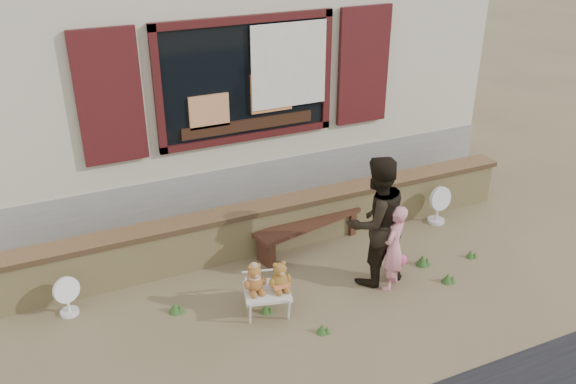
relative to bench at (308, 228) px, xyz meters
name	(u,v)px	position (x,y,z in m)	size (l,w,h in m)	color
ground	(308,285)	(-0.39, -0.80, -0.30)	(80.00, 80.00, 0.00)	brown
shopfront	(193,44)	(-0.39, 3.69, 1.70)	(8.04, 5.13, 4.00)	#B8B195
brick_wall	(276,224)	(-0.39, 0.20, 0.05)	(7.10, 0.36, 0.67)	tan
bench	(308,228)	(0.00, 0.00, 0.00)	(1.62, 0.67, 0.40)	#351D12
folding_chair	(267,292)	(-1.05, -1.10, -0.01)	(0.61, 0.57, 0.32)	beige
teddy_bear_left	(254,278)	(-1.18, -1.06, 0.20)	(0.27, 0.23, 0.36)	brown
teddy_bear_right	(279,275)	(-0.91, -1.13, 0.20)	(0.27, 0.23, 0.37)	brown
child	(393,248)	(0.51, -1.24, 0.26)	(0.40, 0.26, 1.10)	pink
adult	(376,221)	(0.39, -1.01, 0.53)	(0.80, 0.62, 1.65)	black
fan_left	(66,296)	(-3.12, -0.18, -0.05)	(0.32, 0.21, 0.50)	white
fan_right	(438,204)	(1.99, -0.16, -0.01)	(0.36, 0.24, 0.58)	silver
grass_tufts	(354,285)	(0.07, -1.11, -0.23)	(3.97, 1.15, 0.15)	#305622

